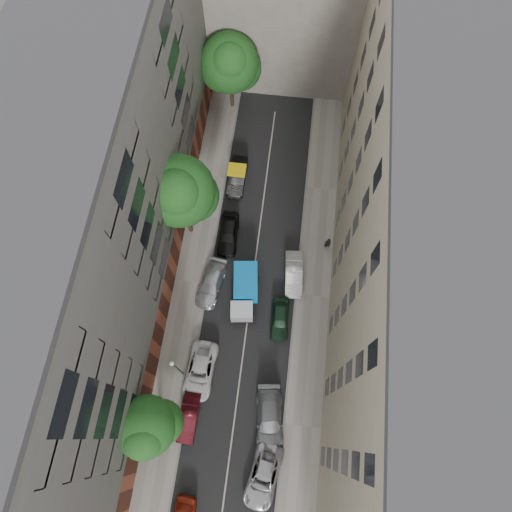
% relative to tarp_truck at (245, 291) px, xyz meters
% --- Properties ---
extents(ground, '(120.00, 120.00, 0.00)m').
position_rel_tarp_truck_xyz_m(ground, '(0.51, 0.70, -1.28)').
color(ground, '#4C4C49').
rests_on(ground, ground).
extents(road_surface, '(8.00, 44.00, 0.02)m').
position_rel_tarp_truck_xyz_m(road_surface, '(0.51, 0.70, -1.27)').
color(road_surface, black).
rests_on(road_surface, ground).
extents(sidewalk_left, '(3.00, 44.00, 0.15)m').
position_rel_tarp_truck_xyz_m(sidewalk_left, '(-4.99, 0.70, -1.21)').
color(sidewalk_left, gray).
rests_on(sidewalk_left, ground).
extents(sidewalk_right, '(3.00, 44.00, 0.15)m').
position_rel_tarp_truck_xyz_m(sidewalk_right, '(6.01, 0.70, -1.21)').
color(sidewalk_right, gray).
rests_on(sidewalk_right, ground).
extents(building_left, '(8.00, 44.00, 20.00)m').
position_rel_tarp_truck_xyz_m(building_left, '(-10.49, 0.70, 8.72)').
color(building_left, '#524F4C').
rests_on(building_left, ground).
extents(building_right, '(8.00, 44.00, 20.00)m').
position_rel_tarp_truck_xyz_m(building_right, '(11.51, 0.70, 8.72)').
color(building_right, tan).
rests_on(building_right, ground).
extents(tarp_truck, '(2.57, 5.25, 2.33)m').
position_rel_tarp_truck_xyz_m(tarp_truck, '(0.00, 0.00, 0.00)').
color(tarp_truck, black).
rests_on(tarp_truck, ground).
extents(car_left_1, '(1.48, 3.96, 1.29)m').
position_rel_tarp_truck_xyz_m(car_left_1, '(-3.09, -10.82, -0.64)').
color(car_left_1, '#4B0F16').
rests_on(car_left_1, ground).
extents(car_left_2, '(2.52, 5.08, 1.38)m').
position_rel_tarp_truck_xyz_m(car_left_2, '(-2.80, -7.10, -0.59)').
color(car_left_2, silver).
rests_on(car_left_2, ground).
extents(car_left_3, '(2.63, 4.91, 1.35)m').
position_rel_tarp_truck_xyz_m(car_left_3, '(-3.09, 0.50, -0.61)').
color(car_left_3, silver).
rests_on(car_left_3, ground).
extents(car_left_4, '(1.93, 4.50, 1.51)m').
position_rel_tarp_truck_xyz_m(car_left_4, '(-2.29, 5.51, -0.53)').
color(car_left_4, black).
rests_on(car_left_4, ground).
extents(car_left_5, '(1.58, 4.49, 1.48)m').
position_rel_tarp_truck_xyz_m(car_left_5, '(-2.29, 11.70, -0.54)').
color(car_left_5, black).
rests_on(car_left_5, ground).
extents(car_right_0, '(3.01, 5.16, 1.35)m').
position_rel_tarp_truck_xyz_m(car_right_0, '(3.31, -14.30, -0.61)').
color(car_right_0, '#B5B5BA').
rests_on(car_right_0, ground).
extents(car_right_1, '(2.77, 5.42, 1.51)m').
position_rel_tarp_truck_xyz_m(car_right_1, '(3.31, -10.10, -0.53)').
color(car_right_1, slate).
rests_on(car_right_1, ground).
extents(car_right_2, '(1.72, 3.93, 1.32)m').
position_rel_tarp_truck_xyz_m(car_right_2, '(3.31, -1.90, -0.62)').
color(car_right_2, black).
rests_on(car_right_2, ground).
extents(car_right_3, '(1.89, 4.46, 1.43)m').
position_rel_tarp_truck_xyz_m(car_right_3, '(4.11, 2.30, -0.57)').
color(car_right_3, silver).
rests_on(car_right_3, ground).
extents(tree_near, '(4.83, 4.48, 6.69)m').
position_rel_tarp_truck_xyz_m(tree_near, '(-5.38, -11.97, 3.18)').
color(tree_near, '#382619').
rests_on(tree_near, sidewalk_left).
extents(tree_mid, '(6.07, 5.91, 10.61)m').
position_rel_tarp_truck_xyz_m(tree_mid, '(-5.79, 5.59, 6.03)').
color(tree_mid, '#382619').
rests_on(tree_mid, sidewalk_left).
extents(tree_far, '(5.81, 5.61, 8.75)m').
position_rel_tarp_truck_xyz_m(tree_far, '(-3.99, 20.59, 4.57)').
color(tree_far, '#382619').
rests_on(tree_far, sidewalk_left).
extents(lamp_post, '(0.36, 0.36, 5.64)m').
position_rel_tarp_truck_xyz_m(lamp_post, '(-4.26, -7.42, 2.41)').
color(lamp_post, '#185428').
rests_on(lamp_post, sidewalk_left).
extents(pedestrian, '(0.69, 0.53, 1.69)m').
position_rel_tarp_truck_xyz_m(pedestrian, '(6.91, 5.57, -0.28)').
color(pedestrian, black).
rests_on(pedestrian, sidewalk_right).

